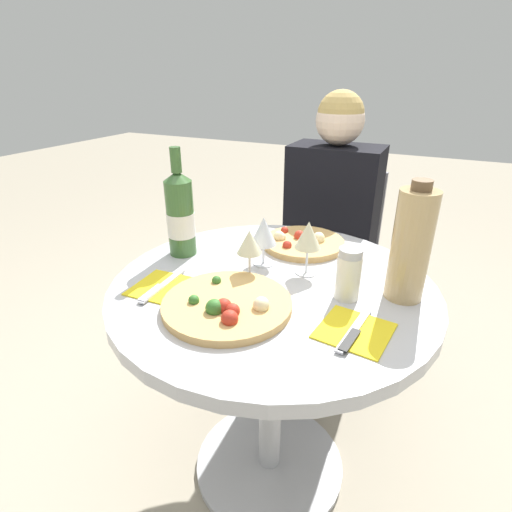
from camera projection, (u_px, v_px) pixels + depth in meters
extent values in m
plane|color=#9E937F|center=(269.00, 465.00, 1.39)|extent=(12.00, 12.00, 0.00)
cylinder|color=#B2B2B7|center=(269.00, 462.00, 1.39)|extent=(0.50, 0.50, 0.02)
cylinder|color=#B2B2B7|center=(271.00, 386.00, 1.24)|extent=(0.07, 0.07, 0.67)
cylinder|color=#B7B7BC|center=(273.00, 288.00, 1.09)|extent=(0.88, 0.88, 0.04)
cylinder|color=slate|center=(321.00, 346.00, 1.98)|extent=(0.33, 0.33, 0.01)
cylinder|color=slate|center=(324.00, 310.00, 1.89)|extent=(0.06, 0.06, 0.43)
cube|color=slate|center=(328.00, 267.00, 1.79)|extent=(0.36, 0.36, 0.03)
cube|color=slate|center=(342.00, 211.00, 1.84)|extent=(0.36, 0.02, 0.39)
cube|color=black|center=(313.00, 327.00, 1.74)|extent=(0.31, 0.34, 0.46)
cube|color=black|center=(333.00, 209.00, 1.67)|extent=(0.36, 0.22, 0.52)
sphere|color=beige|center=(340.00, 120.00, 1.52)|extent=(0.19, 0.19, 0.19)
sphere|color=tan|center=(341.00, 114.00, 1.51)|extent=(0.18, 0.18, 0.18)
cylinder|color=tan|center=(227.00, 304.00, 0.96)|extent=(0.31, 0.31, 0.02)
sphere|color=#B22D1E|center=(224.00, 306.00, 0.92)|extent=(0.04, 0.04, 0.04)
sphere|color=#336B28|center=(214.00, 308.00, 0.91)|extent=(0.04, 0.04, 0.04)
sphere|color=#336B28|center=(194.00, 300.00, 0.95)|extent=(0.03, 0.03, 0.03)
sphere|color=beige|center=(261.00, 305.00, 0.93)|extent=(0.04, 0.04, 0.04)
sphere|color=#B22D1E|center=(233.00, 311.00, 0.91)|extent=(0.03, 0.03, 0.03)
sphere|color=#336B28|center=(216.00, 280.00, 1.04)|extent=(0.02, 0.02, 0.02)
sphere|color=#B22D1E|center=(228.00, 318.00, 0.88)|extent=(0.04, 0.04, 0.04)
cylinder|color=tan|center=(303.00, 243.00, 1.30)|extent=(0.27, 0.27, 0.02)
sphere|color=beige|center=(319.00, 238.00, 1.29)|extent=(0.04, 0.04, 0.04)
sphere|color=#B22D1E|center=(287.00, 245.00, 1.25)|extent=(0.03, 0.03, 0.03)
sphere|color=#B22D1E|center=(299.00, 236.00, 1.31)|extent=(0.04, 0.04, 0.04)
sphere|color=beige|center=(279.00, 236.00, 1.31)|extent=(0.04, 0.04, 0.04)
sphere|color=beige|center=(282.00, 237.00, 1.30)|extent=(0.03, 0.03, 0.03)
sphere|color=#B22D1E|center=(284.00, 230.00, 1.36)|extent=(0.03, 0.03, 0.03)
cylinder|color=#38602D|center=(181.00, 218.00, 1.21)|extent=(0.08, 0.08, 0.23)
cone|color=#38602D|center=(177.00, 176.00, 1.15)|extent=(0.08, 0.08, 0.03)
cylinder|color=#38602D|center=(176.00, 160.00, 1.13)|extent=(0.03, 0.03, 0.07)
cylinder|color=silver|center=(181.00, 224.00, 1.21)|extent=(0.08, 0.08, 0.07)
cylinder|color=tan|center=(411.00, 247.00, 0.96)|extent=(0.09, 0.09, 0.28)
cylinder|color=brown|center=(422.00, 185.00, 0.89)|extent=(0.05, 0.05, 0.02)
cylinder|color=silver|center=(348.00, 277.00, 0.99)|extent=(0.06, 0.06, 0.11)
cylinder|color=#B2B2B7|center=(351.00, 253.00, 0.96)|extent=(0.06, 0.06, 0.02)
cylinder|color=silver|center=(306.00, 272.00, 1.13)|extent=(0.06, 0.06, 0.00)
cylinder|color=silver|center=(307.00, 260.00, 1.11)|extent=(0.01, 0.01, 0.08)
cone|color=beige|center=(308.00, 235.00, 1.08)|extent=(0.07, 0.07, 0.08)
cylinder|color=silver|center=(249.00, 277.00, 1.11)|extent=(0.06, 0.06, 0.00)
cylinder|color=silver|center=(249.00, 265.00, 1.09)|extent=(0.01, 0.01, 0.07)
cone|color=beige|center=(249.00, 242.00, 1.06)|extent=(0.07, 0.07, 0.06)
cylinder|color=silver|center=(263.00, 263.00, 1.18)|extent=(0.06, 0.06, 0.00)
cylinder|color=silver|center=(263.00, 254.00, 1.17)|extent=(0.01, 0.01, 0.06)
cone|color=silver|center=(264.00, 231.00, 1.14)|extent=(0.08, 0.08, 0.08)
cube|color=yellow|center=(163.00, 287.00, 1.06)|extent=(0.16, 0.16, 0.00)
cube|color=silver|center=(163.00, 285.00, 1.05)|extent=(0.03, 0.19, 0.00)
cube|color=silver|center=(151.00, 293.00, 1.01)|extent=(0.02, 0.09, 0.00)
cube|color=yellow|center=(354.00, 331.00, 0.88)|extent=(0.17, 0.17, 0.00)
cube|color=silver|center=(355.00, 329.00, 0.88)|extent=(0.04, 0.19, 0.00)
cube|color=black|center=(350.00, 340.00, 0.84)|extent=(0.03, 0.09, 0.00)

